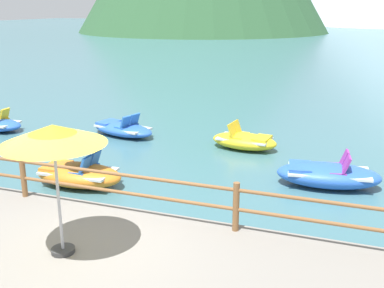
% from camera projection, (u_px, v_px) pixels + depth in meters
% --- Properties ---
extents(ground_plane, '(200.00, 200.00, 0.00)m').
position_uv_depth(ground_plane, '(315.00, 54.00, 44.23)').
color(ground_plane, '#3D6B75').
extents(dock_railing, '(23.92, 0.12, 0.95)m').
position_uv_depth(dock_railing, '(121.00, 185.00, 9.31)').
color(dock_railing, brown).
rests_on(dock_railing, promenade_dock).
extents(beach_umbrella, '(1.70, 1.70, 2.24)m').
position_uv_depth(beach_umbrella, '(53.00, 137.00, 7.34)').
color(beach_umbrella, '#B2B2B7').
rests_on(beach_umbrella, promenade_dock).
extents(pedal_boat_0, '(2.37, 1.30, 1.26)m').
position_uv_depth(pedal_boat_0, '(79.00, 170.00, 11.84)').
color(pedal_boat_0, orange).
rests_on(pedal_boat_0, ground).
extents(pedal_boat_1, '(2.73, 1.74, 0.81)m').
position_uv_depth(pedal_boat_1, '(122.00, 129.00, 16.48)').
color(pedal_boat_1, blue).
rests_on(pedal_boat_1, ground).
extents(pedal_boat_2, '(2.22, 1.31, 0.85)m').
position_uv_depth(pedal_boat_2, '(245.00, 141.00, 14.92)').
color(pedal_boat_2, yellow).
rests_on(pedal_boat_2, ground).
extents(pedal_boat_4, '(2.72, 1.56, 0.90)m').
position_uv_depth(pedal_boat_4, '(328.00, 175.00, 11.81)').
color(pedal_boat_4, blue).
rests_on(pedal_boat_4, ground).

